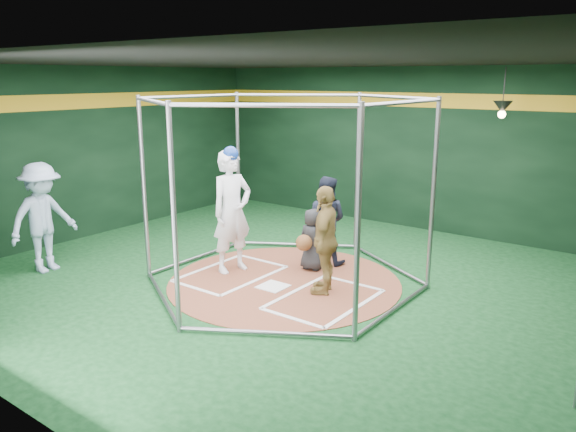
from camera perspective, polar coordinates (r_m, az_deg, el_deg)
The scene contains 12 objects.
room_shell at distance 8.82m, azimuth -0.36°, elevation 4.01°, with size 10.10×9.10×3.53m.
clay_disc at distance 9.27m, azimuth -0.37°, elevation -6.70°, with size 3.80×3.80×0.01m, color brown.
home_plate at distance 9.05m, azimuth -1.53°, elevation -7.16°, with size 0.43×0.43×0.01m, color white.
batter_box_left at distance 9.66m, azimuth -5.80°, elevation -5.83°, with size 1.17×1.77×0.01m.
batter_box_right at distance 8.57m, azimuth 3.73°, elevation -8.42°, with size 1.17×1.77×0.01m.
batting_cage at distance 8.86m, azimuth -0.39°, elevation 2.39°, with size 4.05×4.67×3.00m.
pendant_lamp_near at distance 10.96m, azimuth 20.95°, elevation 10.25°, with size 0.34×0.34×0.90m.
batter_figure at distance 9.54m, azimuth -5.72°, elevation 0.56°, with size 0.65×0.85×2.16m.
visitor_leopard at distance 8.61m, azimuth 3.81°, elevation -2.42°, with size 0.99×0.41×1.68m, color tan.
catcher_figure at distance 9.67m, azimuth 2.39°, elevation -2.42°, with size 0.55×0.58×1.08m.
umpire at distance 9.99m, azimuth 3.83°, elevation -0.42°, with size 0.77×0.60×1.58m, color black.
bystander_blue at distance 10.42m, azimuth -23.66°, elevation -0.16°, with size 1.22×0.70×1.89m, color #A1B6D5.
Camera 1 is at (5.24, -6.92, 3.27)m, focal length 35.00 mm.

